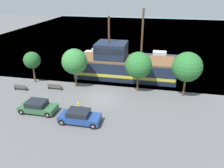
{
  "coord_description": "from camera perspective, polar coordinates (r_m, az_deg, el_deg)",
  "views": [
    {
      "loc": [
        6.38,
        -24.09,
        13.08
      ],
      "look_at": [
        0.96,
        2.0,
        1.2
      ],
      "focal_mm": 35.0,
      "sensor_mm": 36.0,
      "label": 1
    }
  ],
  "objects": [
    {
      "name": "bench_promenade_east",
      "position": [
        32.6,
        -22.84,
        -0.78
      ],
      "size": [
        1.79,
        0.45,
        0.85
      ],
      "color": "#4C4742",
      "rests_on": "ground_plane"
    },
    {
      "name": "tree_row_west",
      "position": [
        28.66,
        19.03,
        4.22
      ],
      "size": [
        3.71,
        3.71,
        5.87
      ],
      "color": "brown",
      "rests_on": "ground_plane"
    },
    {
      "name": "tree_row_midwest",
      "position": [
        28.79,
        6.93,
        4.88
      ],
      "size": [
        3.52,
        3.52,
        5.49
      ],
      "color": "brown",
      "rests_on": "ground_plane"
    },
    {
      "name": "fire_hydrant",
      "position": [
        26.03,
        -8.73,
        -5.41
      ],
      "size": [
        0.42,
        0.25,
        0.76
      ],
      "color": "yellow",
      "rests_on": "ground_plane"
    },
    {
      "name": "tree_row_mideast",
      "position": [
        30.39,
        -9.77,
        5.8
      ],
      "size": [
        3.5,
        3.5,
        5.51
      ],
      "color": "brown",
      "rests_on": "ground_plane"
    },
    {
      "name": "moored_boat_dockside",
      "position": [
        44.41,
        12.71,
        7.07
      ],
      "size": [
        6.48,
        2.17,
        1.51
      ],
      "color": "#2D333D",
      "rests_on": "water_surface"
    },
    {
      "name": "parked_car_curb_front",
      "position": [
        23.23,
        -8.5,
        -8.41
      ],
      "size": [
        4.32,
        1.93,
        1.44
      ],
      "color": "navy",
      "rests_on": "ground_plane"
    },
    {
      "name": "pirate_ship",
      "position": [
        34.3,
        3.26,
        5.05
      ],
      "size": [
        16.58,
        5.56,
        10.38
      ],
      "color": "#192338",
      "rests_on": "water_surface"
    },
    {
      "name": "bench_promenade_west",
      "position": [
        31.22,
        -14.73,
        -0.68
      ],
      "size": [
        1.98,
        0.45,
        0.85
      ],
      "color": "#4C4742",
      "rests_on": "ground_plane"
    },
    {
      "name": "tree_row_east",
      "position": [
        33.59,
        -20.16,
        5.84
      ],
      "size": [
        2.41,
        2.41,
        4.65
      ],
      "color": "brown",
      "rests_on": "ground_plane"
    },
    {
      "name": "water_surface",
      "position": [
        69.62,
        6.44,
        13.06
      ],
      "size": [
        80.0,
        80.0,
        0.0
      ],
      "primitive_type": "plane",
      "color": "slate",
      "rests_on": "ground"
    },
    {
      "name": "moored_boat_outer",
      "position": [
        45.25,
        -2.95,
        7.98
      ],
      "size": [
        6.89,
        1.82,
        1.53
      ],
      "color": "silver",
      "rests_on": "water_surface"
    },
    {
      "name": "ground_plane",
      "position": [
        28.14,
        -2.74,
        -3.7
      ],
      "size": [
        160.0,
        160.0,
        0.0
      ],
      "primitive_type": "plane",
      "color": "#5B5B5E"
    },
    {
      "name": "parked_car_curb_mid",
      "position": [
        26.18,
        -18.83,
        -5.62
      ],
      "size": [
        4.11,
        1.99,
        1.39
      ],
      "color": "#2D5B38",
      "rests_on": "ground_plane"
    }
  ]
}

